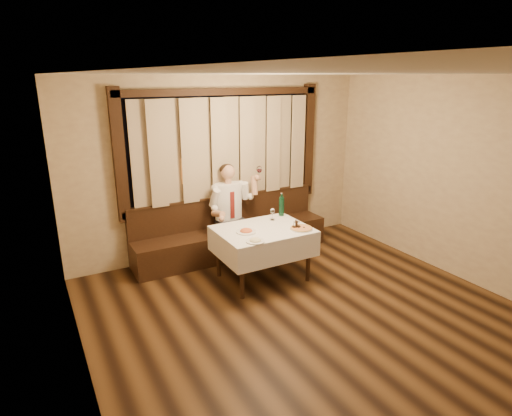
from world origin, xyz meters
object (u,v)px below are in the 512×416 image
banquette (231,235)px  dining_table (263,236)px  pasta_cream (255,239)px  seated_man (231,205)px  pasta_red (246,230)px  cruet_caddy (296,226)px  pizza (301,228)px  green_bottle (282,206)px

banquette → dining_table: 1.08m
pasta_cream → seated_man: (0.29, 1.31, 0.06)m
pasta_red → cruet_caddy: cruet_caddy is taller
banquette → pizza: size_ratio=10.15×
pasta_red → green_bottle: green_bottle is taller
green_bottle → cruet_caddy: bearing=-101.8°
pizza → pasta_cream: (-0.78, -0.10, 0.02)m
dining_table → green_bottle: size_ratio=3.58×
dining_table → green_bottle: 0.69m
pasta_red → cruet_caddy: 0.71m
pasta_cream → green_bottle: 1.14m
pizza → pasta_red: size_ratio=1.14×
pizza → cruet_caddy: size_ratio=2.69×
banquette → pizza: banquette is taller
pizza → seated_man: bearing=112.0°
dining_table → pasta_red: 0.31m
pizza → cruet_caddy: 0.08m
banquette → dining_table: banquette is taller
cruet_caddy → seated_man: bearing=120.9°
pizza → banquette: bearing=109.0°
pasta_cream → pizza: bearing=7.4°
pasta_red → pizza: bearing=-19.9°
seated_man → banquette: bearing=66.3°
pasta_red → cruet_caddy: bearing=-16.1°
banquette → pasta_red: (-0.27, -1.04, 0.48)m
dining_table → seated_man: size_ratio=0.85×
cruet_caddy → pizza: bearing=-47.8°
banquette → seated_man: seated_man is taller
dining_table → pasta_red: pasta_red is taller
pasta_red → cruet_caddy: (0.68, -0.20, 0.00)m
pizza → seated_man: (-0.49, 1.21, 0.08)m
pizza → pasta_cream: size_ratio=1.30×
pasta_red → pasta_cream: bearing=-98.9°
pasta_cream → green_bottle: green_bottle is taller
dining_table → cruet_caddy: 0.48m
dining_table → pasta_red: (-0.27, -0.02, 0.14)m
green_bottle → seated_man: 0.80m
dining_table → seated_man: 0.96m
seated_man → pasta_cream: bearing=-102.4°
pizza → cruet_caddy: (-0.04, 0.06, 0.03)m
banquette → pasta_cream: size_ratio=13.17×
pizza → seated_man: 1.31m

